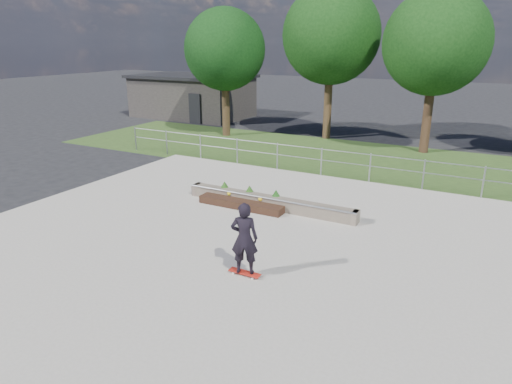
# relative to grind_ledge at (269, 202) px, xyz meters

# --- Properties ---
(ground) EXTENTS (120.00, 120.00, 0.00)m
(ground) POSITION_rel_grind_ledge_xyz_m (0.11, -2.99, -0.26)
(ground) COLOR black
(ground) RESTS_ON ground
(grass_verge) EXTENTS (30.00, 8.00, 0.02)m
(grass_verge) POSITION_rel_grind_ledge_xyz_m (0.11, 8.01, -0.25)
(grass_verge) COLOR #2B441B
(grass_verge) RESTS_ON ground
(concrete_slab) EXTENTS (15.00, 15.00, 0.06)m
(concrete_slab) POSITION_rel_grind_ledge_xyz_m (0.11, -2.99, -0.23)
(concrete_slab) COLOR gray
(concrete_slab) RESTS_ON ground
(fence) EXTENTS (20.06, 0.06, 1.20)m
(fence) POSITION_rel_grind_ledge_xyz_m (0.11, 4.51, 0.51)
(fence) COLOR #94979C
(fence) RESTS_ON ground
(building) EXTENTS (8.40, 5.40, 3.00)m
(building) POSITION_rel_grind_ledge_xyz_m (-13.88, 15.00, 1.25)
(building) COLOR #2B2826
(building) RESTS_ON ground
(tree_far_left) EXTENTS (4.55, 4.55, 7.15)m
(tree_far_left) POSITION_rel_grind_ledge_xyz_m (-7.89, 10.01, 4.59)
(tree_far_left) COLOR #332214
(tree_far_left) RESTS_ON ground
(tree_mid_left) EXTENTS (5.25, 5.25, 8.25)m
(tree_mid_left) POSITION_rel_grind_ledge_xyz_m (-2.39, 12.01, 5.34)
(tree_mid_left) COLOR #382516
(tree_mid_left) RESTS_ON ground
(tree_mid_right) EXTENTS (4.90, 4.90, 7.70)m
(tree_mid_right) POSITION_rel_grind_ledge_xyz_m (3.11, 11.01, 4.97)
(tree_mid_right) COLOR #331F14
(tree_mid_right) RESTS_ON ground
(grind_ledge) EXTENTS (6.00, 0.44, 0.43)m
(grind_ledge) POSITION_rel_grind_ledge_xyz_m (0.00, 0.00, 0.00)
(grind_ledge) COLOR brown
(grind_ledge) RESTS_ON concrete_slab
(planter_bed) EXTENTS (3.00, 1.20, 0.61)m
(planter_bed) POSITION_rel_grind_ledge_xyz_m (-0.83, -0.04, -0.02)
(planter_bed) COLOR black
(planter_bed) RESTS_ON concrete_slab
(skateboarder) EXTENTS (0.80, 0.61, 1.82)m
(skateboarder) POSITION_rel_grind_ledge_xyz_m (1.56, -4.36, 0.74)
(skateboarder) COLOR white
(skateboarder) RESTS_ON concrete_slab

